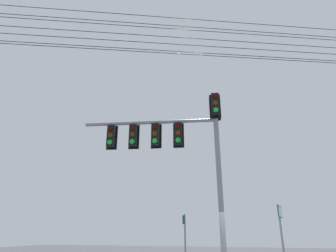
{
  "coord_description": "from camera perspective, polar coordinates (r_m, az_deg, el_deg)",
  "views": [
    {
      "loc": [
        -10.14,
        -0.39,
        1.84
      ],
      "look_at": [
        0.41,
        2.46,
        5.9
      ],
      "focal_mm": 30.5,
      "sensor_mm": 36.0,
      "label": 1
    }
  ],
  "objects": [
    {
      "name": "overhead_wire_span",
      "position": [
        14.09,
        14.94,
        16.03
      ],
      "size": [
        13.12,
        32.03,
        2.53
      ],
      "color": "black"
    },
    {
      "name": "route_sign_primary",
      "position": [
        11.24,
        21.84,
        -19.69
      ],
      "size": [
        0.36,
        0.17,
        2.75
      ],
      "color": "slate",
      "rests_on": "ground"
    },
    {
      "name": "signal_mast_assembly",
      "position": [
        11.41,
        2.2,
        -3.1
      ],
      "size": [
        1.42,
        5.61,
        7.15
      ],
      "color": "gray",
      "rests_on": "ground"
    },
    {
      "name": "route_sign_secondary",
      "position": [
        13.25,
        3.39,
        -21.48
      ],
      "size": [
        0.35,
        0.11,
        2.57
      ],
      "color": "slate",
      "rests_on": "ground"
    }
  ]
}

